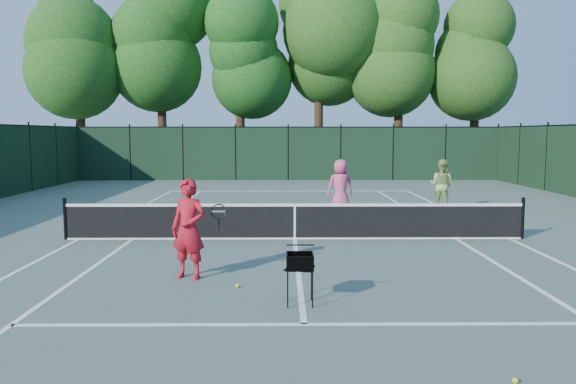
{
  "coord_description": "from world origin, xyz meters",
  "views": [
    {
      "loc": [
        -0.3,
        -14.05,
        2.68
      ],
      "look_at": [
        -0.16,
        1.0,
        1.1
      ],
      "focal_mm": 35.0,
      "sensor_mm": 36.0,
      "label": 1
    }
  ],
  "objects_px": {
    "player_pink": "(340,187)",
    "ball_hopper": "(300,262)",
    "loose_ball_midcourt": "(237,286)",
    "loose_ball_near_cart": "(515,381)",
    "coach": "(189,229)",
    "player_green": "(442,185)"
  },
  "relations": [
    {
      "from": "player_pink",
      "to": "loose_ball_midcourt",
      "type": "xyz_separation_m",
      "value": [
        -2.71,
        -8.98,
        -0.88
      ]
    },
    {
      "from": "loose_ball_near_cart",
      "to": "loose_ball_midcourt",
      "type": "height_order",
      "value": "same"
    },
    {
      "from": "player_pink",
      "to": "loose_ball_midcourt",
      "type": "bearing_deg",
      "value": 63.24
    },
    {
      "from": "player_pink",
      "to": "loose_ball_near_cart",
      "type": "bearing_deg",
      "value": 82.64
    },
    {
      "from": "ball_hopper",
      "to": "loose_ball_near_cart",
      "type": "relative_size",
      "value": 11.88
    },
    {
      "from": "player_pink",
      "to": "ball_hopper",
      "type": "height_order",
      "value": "player_pink"
    },
    {
      "from": "player_green",
      "to": "ball_hopper",
      "type": "xyz_separation_m",
      "value": [
        -5.25,
        -10.74,
        -0.21
      ]
    },
    {
      "from": "loose_ball_near_cart",
      "to": "player_green",
      "type": "bearing_deg",
      "value": 77.49
    },
    {
      "from": "coach",
      "to": "player_pink",
      "type": "distance_m",
      "value": 9.09
    },
    {
      "from": "player_green",
      "to": "loose_ball_near_cart",
      "type": "xyz_separation_m",
      "value": [
        -3.02,
        -13.59,
        -0.86
      ]
    },
    {
      "from": "player_pink",
      "to": "ball_hopper",
      "type": "bearing_deg",
      "value": 70.6
    },
    {
      "from": "player_pink",
      "to": "ball_hopper",
      "type": "relative_size",
      "value": 2.26
    },
    {
      "from": "player_pink",
      "to": "ball_hopper",
      "type": "distance_m",
      "value": 10.07
    },
    {
      "from": "loose_ball_midcourt",
      "to": "player_pink",
      "type": "bearing_deg",
      "value": 73.21
    },
    {
      "from": "coach",
      "to": "ball_hopper",
      "type": "relative_size",
      "value": 2.29
    },
    {
      "from": "loose_ball_near_cart",
      "to": "coach",
      "type": "bearing_deg",
      "value": 133.54
    },
    {
      "from": "player_green",
      "to": "loose_ball_midcourt",
      "type": "bearing_deg",
      "value": 92.69
    },
    {
      "from": "ball_hopper",
      "to": "loose_ball_midcourt",
      "type": "xyz_separation_m",
      "value": [
        -1.06,
        0.95,
        -0.64
      ]
    },
    {
      "from": "coach",
      "to": "loose_ball_near_cart",
      "type": "height_order",
      "value": "coach"
    },
    {
      "from": "coach",
      "to": "player_pink",
      "type": "bearing_deg",
      "value": 86.26
    },
    {
      "from": "loose_ball_midcourt",
      "to": "ball_hopper",
      "type": "bearing_deg",
      "value": -42.0
    },
    {
      "from": "player_pink",
      "to": "loose_ball_near_cart",
      "type": "relative_size",
      "value": 26.83
    }
  ]
}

